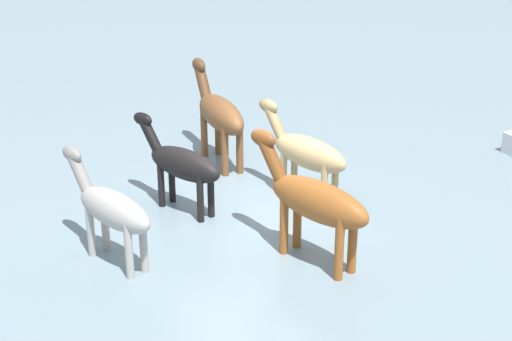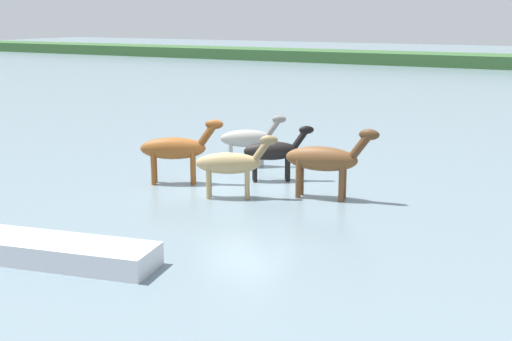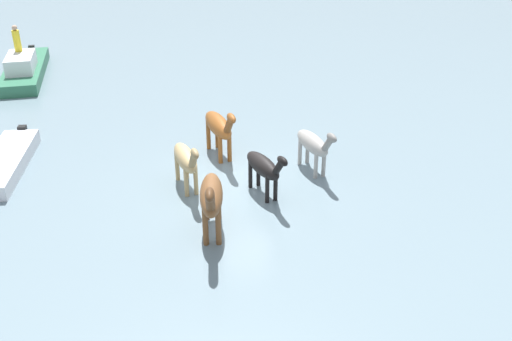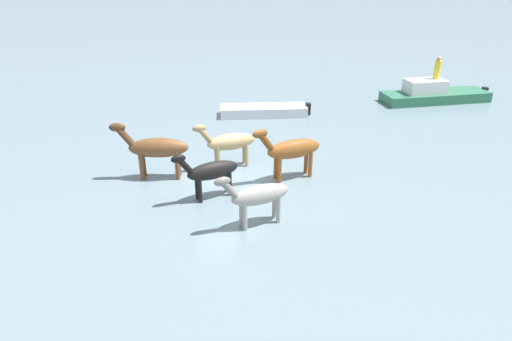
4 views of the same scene
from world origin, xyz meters
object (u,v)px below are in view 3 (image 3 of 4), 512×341
(horse_rear_stallion, at_px, (219,126))
(boat_tender_starboard, at_px, (25,70))
(horse_lead, at_px, (314,144))
(person_spotter_bow, at_px, (17,39))
(horse_chestnut_trailing, at_px, (211,197))
(boat_launch_far, at_px, (6,164))
(horse_pinto_flank, at_px, (264,167))
(horse_mid_herd, at_px, (186,159))

(horse_rear_stallion, bearing_deg, boat_tender_starboard, -153.95)
(horse_lead, height_order, person_spotter_bow, person_spotter_bow)
(horse_chestnut_trailing, xyz_separation_m, boat_launch_far, (-2.95, -7.31, -0.97))
(horse_chestnut_trailing, bearing_deg, horse_lead, 136.79)
(horse_lead, height_order, boat_launch_far, horse_lead)
(horse_chestnut_trailing, distance_m, horse_rear_stallion, 4.69)
(horse_chestnut_trailing, height_order, horse_pinto_flank, horse_chestnut_trailing)
(horse_pinto_flank, xyz_separation_m, boat_launch_far, (-0.75, -8.49, -0.78))
(horse_lead, bearing_deg, boat_launch_far, -115.36)
(horse_pinto_flank, height_order, horse_lead, horse_lead)
(horse_pinto_flank, distance_m, horse_lead, 2.20)
(horse_mid_herd, distance_m, horse_lead, 4.08)
(boat_tender_starboard, bearing_deg, person_spotter_bow, -105.79)
(boat_launch_far, bearing_deg, horse_lead, 84.08)
(horse_pinto_flank, relative_size, horse_rear_stallion, 0.83)
(horse_mid_herd, bearing_deg, horse_pinto_flank, 59.05)
(person_spotter_bow, bearing_deg, horse_rear_stallion, 55.58)
(boat_tender_starboard, height_order, person_spotter_bow, person_spotter_bow)
(horse_rear_stallion, distance_m, person_spotter_bow, 12.60)
(horse_mid_herd, relative_size, person_spotter_bow, 1.86)
(horse_mid_herd, xyz_separation_m, horse_lead, (-1.53, 3.78, -0.03))
(horse_pinto_flank, bearing_deg, boat_launch_far, -130.13)
(horse_lead, bearing_deg, horse_mid_herd, -98.67)
(horse_mid_herd, height_order, person_spotter_bow, person_spotter_bow)
(horse_mid_herd, distance_m, person_spotter_bow, 13.58)
(horse_mid_herd, height_order, boat_tender_starboard, horse_mid_herd)
(horse_lead, bearing_deg, boat_tender_starboard, -151.15)
(horse_chestnut_trailing, xyz_separation_m, person_spotter_bow, (-11.77, -10.94, 0.64))
(horse_rear_stallion, bearing_deg, horse_mid_herd, -44.43)
(horse_chestnut_trailing, bearing_deg, boat_tender_starboard, -146.80)
(horse_mid_herd, bearing_deg, person_spotter_bow, -161.26)
(horse_pinto_flank, bearing_deg, boat_tender_starboard, -163.59)
(boat_launch_far, bearing_deg, horse_pinto_flank, 73.64)
(horse_rear_stallion, bearing_deg, horse_pinto_flank, 6.04)
(horse_pinto_flank, height_order, boat_tender_starboard, horse_pinto_flank)
(horse_lead, height_order, boat_tender_starboard, horse_lead)
(horse_chestnut_trailing, distance_m, boat_tender_starboard, 16.03)
(horse_chestnut_trailing, distance_m, horse_pinto_flank, 2.50)
(horse_chestnut_trailing, height_order, horse_rear_stallion, horse_chestnut_trailing)
(horse_pinto_flank, relative_size, boat_launch_far, 0.44)
(boat_tender_starboard, bearing_deg, horse_chestnut_trailing, 23.95)
(horse_pinto_flank, xyz_separation_m, person_spotter_bow, (-9.57, -12.12, 0.83))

